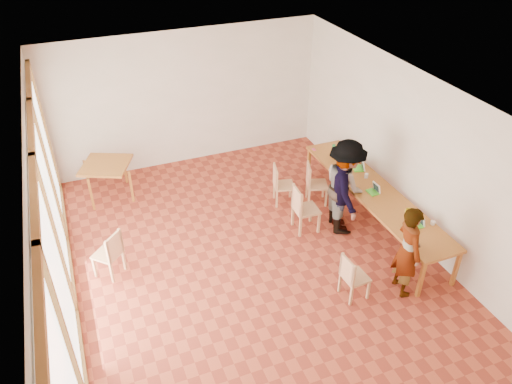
% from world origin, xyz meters
% --- Properties ---
extents(ground, '(8.00, 8.00, 0.00)m').
position_xyz_m(ground, '(0.00, 0.00, 0.00)').
color(ground, '#A44127').
rests_on(ground, ground).
extents(wall_back, '(6.00, 0.10, 3.00)m').
position_xyz_m(wall_back, '(0.00, 4.00, 1.50)').
color(wall_back, silver).
rests_on(wall_back, ground).
extents(wall_right, '(0.10, 8.00, 3.00)m').
position_xyz_m(wall_right, '(3.00, 0.00, 1.50)').
color(wall_right, silver).
rests_on(wall_right, ground).
extents(window_wall, '(0.10, 8.00, 3.00)m').
position_xyz_m(window_wall, '(-2.96, 0.00, 1.50)').
color(window_wall, white).
rests_on(window_wall, ground).
extents(ceiling, '(6.00, 8.00, 0.04)m').
position_xyz_m(ceiling, '(0.00, 0.00, 3.02)').
color(ceiling, white).
rests_on(ceiling, wall_back).
extents(communal_table, '(0.80, 4.00, 0.75)m').
position_xyz_m(communal_table, '(2.50, 0.30, 0.70)').
color(communal_table, '#AB6026').
rests_on(communal_table, ground).
extents(side_table, '(0.90, 0.90, 0.75)m').
position_xyz_m(side_table, '(-1.97, 3.13, 0.67)').
color(side_table, '#AB6026').
rests_on(side_table, ground).
extents(chair_near, '(0.40, 0.40, 0.43)m').
position_xyz_m(chair_near, '(1.13, -1.24, 0.49)').
color(chair_near, tan).
rests_on(chair_near, ground).
extents(chair_mid, '(0.45, 0.45, 0.49)m').
position_xyz_m(chair_mid, '(1.18, 0.62, 0.57)').
color(chair_mid, tan).
rests_on(chair_mid, ground).
extents(chair_far, '(0.47, 0.47, 0.45)m').
position_xyz_m(chair_far, '(1.18, 1.59, 0.51)').
color(chair_far, tan).
rests_on(chair_far, ground).
extents(chair_empty, '(0.51, 0.51, 0.46)m').
position_xyz_m(chair_empty, '(1.79, 1.37, 0.53)').
color(chair_empty, tan).
rests_on(chair_empty, ground).
extents(chair_spare, '(0.57, 0.57, 0.46)m').
position_xyz_m(chair_spare, '(-2.24, 0.66, 0.53)').
color(chair_spare, tan).
rests_on(chair_spare, ground).
extents(person_near, '(0.46, 0.63, 1.59)m').
position_xyz_m(person_near, '(2.00, -1.40, 0.80)').
color(person_near, gray).
rests_on(person_near, ground).
extents(person_mid, '(0.80, 0.94, 1.70)m').
position_xyz_m(person_mid, '(1.97, 0.52, 0.85)').
color(person_mid, gray).
rests_on(person_mid, ground).
extents(person_far, '(0.98, 1.32, 1.82)m').
position_xyz_m(person_far, '(1.93, 0.42, 0.91)').
color(person_far, gray).
rests_on(person_far, ground).
extents(laptop_near, '(0.19, 0.22, 0.18)m').
position_xyz_m(laptop_near, '(2.60, -0.86, 0.80)').
color(laptop_near, '#50D52F').
rests_on(laptop_near, communal_table).
extents(laptop_mid, '(0.20, 0.23, 0.18)m').
position_xyz_m(laptop_mid, '(2.47, 0.26, 0.80)').
color(laptop_mid, '#50D52F').
rests_on(laptop_mid, communal_table).
extents(laptop_far, '(0.28, 0.30, 0.21)m').
position_xyz_m(laptop_far, '(2.67, 1.08, 0.81)').
color(laptop_far, '#50D52F').
rests_on(laptop_far, communal_table).
extents(yellow_mug, '(0.14, 0.14, 0.10)m').
position_xyz_m(yellow_mug, '(2.63, -0.55, 0.80)').
color(yellow_mug, yellow).
rests_on(yellow_mug, communal_table).
extents(green_bottle, '(0.07, 0.07, 0.28)m').
position_xyz_m(green_bottle, '(2.41, 1.70, 0.89)').
color(green_bottle, '#247938').
rests_on(green_bottle, communal_table).
extents(clear_glass, '(0.07, 0.07, 0.09)m').
position_xyz_m(clear_glass, '(2.60, 0.74, 0.80)').
color(clear_glass, silver).
rests_on(clear_glass, communal_table).
extents(condiment_cup, '(0.08, 0.08, 0.06)m').
position_xyz_m(condiment_cup, '(2.84, -0.93, 0.78)').
color(condiment_cup, white).
rests_on(condiment_cup, communal_table).
extents(pink_phone, '(0.05, 0.10, 0.01)m').
position_xyz_m(pink_phone, '(2.19, 2.11, 0.76)').
color(pink_phone, '#C63166').
rests_on(pink_phone, communal_table).
extents(black_pouch, '(0.16, 0.26, 0.09)m').
position_xyz_m(black_pouch, '(2.51, 1.39, 0.80)').
color(black_pouch, black).
rests_on(black_pouch, communal_table).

